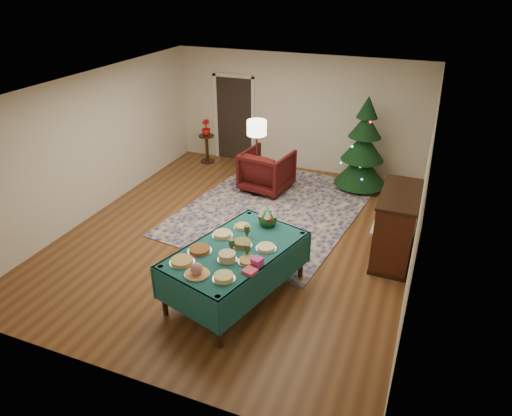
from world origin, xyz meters
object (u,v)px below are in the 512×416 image
at_px(christmas_tree, 363,148).
at_px(piano, 396,226).
at_px(side_table, 207,149).
at_px(armchair, 267,169).
at_px(floor_lamp, 257,133).
at_px(buffet_table, 236,258).
at_px(gift_box, 257,262).
at_px(potted_plant, 206,131).

distance_m(christmas_tree, piano, 2.79).
bearing_deg(side_table, armchair, -26.84).
bearing_deg(piano, christmas_tree, 111.37).
xyz_separation_m(floor_lamp, side_table, (-1.85, 1.32, -1.06)).
distance_m(armchair, christmas_tree, 2.11).
distance_m(buffet_table, floor_lamp, 3.52).
xyz_separation_m(armchair, piano, (2.89, -1.71, 0.09)).
xyz_separation_m(gift_box, christmas_tree, (0.58, 4.76, 0.05)).
bearing_deg(armchair, buffet_table, 112.55).
distance_m(potted_plant, christmas_tree, 3.85).
bearing_deg(side_table, buffet_table, -58.51).
bearing_deg(potted_plant, christmas_tree, -1.84).
height_order(gift_box, side_table, gift_box).
distance_m(buffet_table, potted_plant, 5.42).
height_order(armchair, piano, piano).
bearing_deg(piano, armchair, 149.34).
bearing_deg(piano, floor_lamp, 155.18).
bearing_deg(floor_lamp, buffet_table, -73.54).
relative_size(gift_box, armchair, 0.13).
distance_m(gift_box, potted_plant, 5.88).
bearing_deg(gift_box, piano, 53.85).
relative_size(floor_lamp, potted_plant, 4.13).
xyz_separation_m(floor_lamp, christmas_tree, (1.99, 1.20, -0.48)).
xyz_separation_m(side_table, christmas_tree, (3.84, -0.12, 0.58)).
height_order(potted_plant, christmas_tree, christmas_tree).
xyz_separation_m(gift_box, armchair, (-1.30, 3.89, -0.38)).
relative_size(armchair, christmas_tree, 0.48).
bearing_deg(side_table, floor_lamp, -35.44).
relative_size(buffet_table, christmas_tree, 1.15).
relative_size(side_table, christmas_tree, 0.34).
bearing_deg(buffet_table, side_table, 121.49).
distance_m(gift_box, side_table, 5.90).
relative_size(buffet_table, side_table, 3.38).
xyz_separation_m(buffet_table, side_table, (-2.83, 4.62, -0.32)).
distance_m(gift_box, armchair, 4.12).
bearing_deg(potted_plant, armchair, -26.84).
distance_m(floor_lamp, potted_plant, 2.35).
bearing_deg(piano, potted_plant, 150.85).
bearing_deg(armchair, floor_lamp, 80.76).
xyz_separation_m(christmas_tree, piano, (1.01, -2.58, -0.34)).
relative_size(side_table, potted_plant, 1.75).
bearing_deg(armchair, piano, 158.45).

